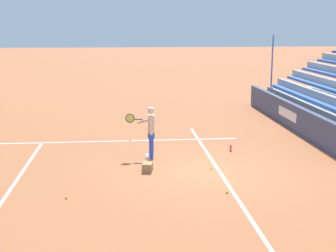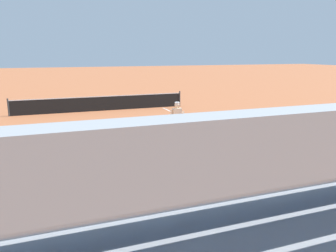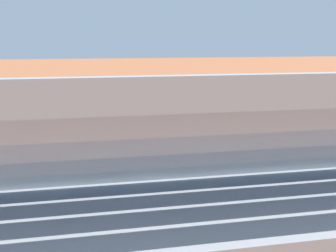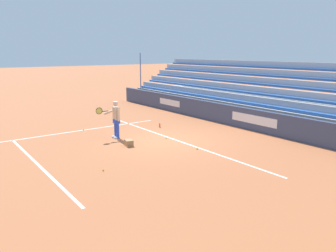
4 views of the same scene
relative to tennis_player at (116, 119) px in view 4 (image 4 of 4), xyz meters
The scene contains 13 objects.
ground_plane 2.46m from the tennis_player, 138.77° to the right, with size 160.00×160.00×0.00m, color #B7663D.
court_baseline_white 2.79m from the tennis_player, 130.59° to the right, with size 12.00×0.10×0.01m, color white.
court_sideline_white 3.57m from the tennis_player, 46.20° to the left, with size 0.10×12.00×0.01m, color white.
court_service_line_white 4.44m from the tennis_player, 113.30° to the left, with size 8.22×0.10×0.01m, color white.
back_wall_sponsor_board 6.55m from the tennis_player, 105.17° to the right, with size 23.54×0.25×1.10m.
bleacher_stand 9.11m from the tennis_player, 100.88° to the right, with size 22.36×4.00×3.85m.
tennis_player is the anchor object (origin of this frame).
ball_box_cardboard 1.68m from the tennis_player, behind, with size 0.40×0.30×0.26m, color #A87F51.
tennis_ball_on_baseline 4.42m from the tennis_player, 146.48° to the left, with size 0.07×0.07×0.07m, color #CCE533.
tennis_ball_far_right 2.48m from the tennis_player, 129.28° to the right, with size 0.07×0.07×0.07m, color #CCE533.
tennis_ball_by_box 2.61m from the tennis_player, 15.38° to the left, with size 0.07×0.07×0.07m, color #CCE533.
tennis_ball_toward_net 4.14m from the tennis_player, 153.22° to the right, with size 0.07×0.07×0.07m, color #CCE533.
water_bottle 3.05m from the tennis_player, 78.26° to the right, with size 0.07×0.07×0.22m, color #EA4C33.
Camera 4 is at (-11.59, 8.33, 3.92)m, focal length 35.00 mm.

